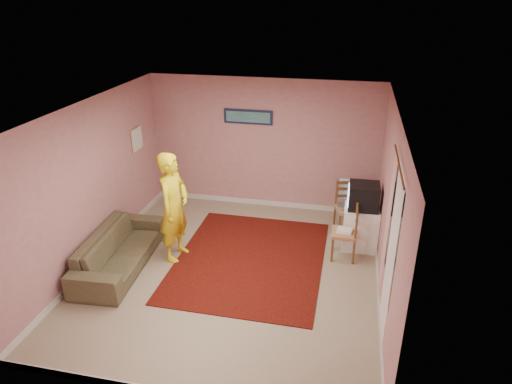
% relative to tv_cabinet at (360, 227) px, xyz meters
% --- Properties ---
extents(ground, '(5.00, 5.00, 0.00)m').
position_rel_tv_cabinet_xyz_m(ground, '(-1.95, -1.21, -0.37)').
color(ground, gray).
rests_on(ground, ground).
extents(wall_back, '(4.50, 0.02, 2.60)m').
position_rel_tv_cabinet_xyz_m(wall_back, '(-1.95, 1.29, 0.93)').
color(wall_back, tan).
rests_on(wall_back, ground).
extents(wall_front, '(4.50, 0.02, 2.60)m').
position_rel_tv_cabinet_xyz_m(wall_front, '(-1.95, -3.71, 0.93)').
color(wall_front, tan).
rests_on(wall_front, ground).
extents(wall_left, '(0.02, 5.00, 2.60)m').
position_rel_tv_cabinet_xyz_m(wall_left, '(-4.20, -1.21, 0.93)').
color(wall_left, tan).
rests_on(wall_left, ground).
extents(wall_right, '(0.02, 5.00, 2.60)m').
position_rel_tv_cabinet_xyz_m(wall_right, '(0.30, -1.21, 0.93)').
color(wall_right, tan).
rests_on(wall_right, ground).
extents(ceiling, '(4.50, 5.00, 0.02)m').
position_rel_tv_cabinet_xyz_m(ceiling, '(-1.95, -1.21, 2.23)').
color(ceiling, white).
rests_on(ceiling, wall_back).
extents(baseboard_back, '(4.50, 0.02, 0.10)m').
position_rel_tv_cabinet_xyz_m(baseboard_back, '(-1.95, 1.28, -0.32)').
color(baseboard_back, silver).
rests_on(baseboard_back, ground).
extents(baseboard_left, '(0.02, 5.00, 0.10)m').
position_rel_tv_cabinet_xyz_m(baseboard_left, '(-4.19, -1.21, -0.32)').
color(baseboard_left, silver).
rests_on(baseboard_left, ground).
extents(baseboard_right, '(0.02, 5.00, 0.10)m').
position_rel_tv_cabinet_xyz_m(baseboard_right, '(0.29, -1.21, -0.32)').
color(baseboard_right, silver).
rests_on(baseboard_right, ground).
extents(window, '(0.01, 1.10, 1.50)m').
position_rel_tv_cabinet_xyz_m(window, '(0.29, -2.11, 1.08)').
color(window, black).
rests_on(window, wall_right).
extents(curtain_sheer, '(0.01, 0.75, 2.10)m').
position_rel_tv_cabinet_xyz_m(curtain_sheer, '(0.28, -2.26, 0.88)').
color(curtain_sheer, white).
rests_on(curtain_sheer, wall_right).
extents(curtain_floral, '(0.01, 0.35, 2.10)m').
position_rel_tv_cabinet_xyz_m(curtain_floral, '(0.26, -1.56, 0.88)').
color(curtain_floral, beige).
rests_on(curtain_floral, wall_right).
extents(curtain_rod, '(0.02, 1.40, 0.02)m').
position_rel_tv_cabinet_xyz_m(curtain_rod, '(0.25, -2.11, 1.95)').
color(curtain_rod, brown).
rests_on(curtain_rod, wall_right).
extents(picture_back, '(0.95, 0.04, 0.28)m').
position_rel_tv_cabinet_xyz_m(picture_back, '(-2.25, 1.26, 1.48)').
color(picture_back, '#15193A').
rests_on(picture_back, wall_back).
extents(picture_left, '(0.04, 0.38, 0.42)m').
position_rel_tv_cabinet_xyz_m(picture_left, '(-4.17, 0.39, 1.18)').
color(picture_left, beige).
rests_on(picture_left, wall_left).
extents(area_rug, '(2.38, 2.97, 0.02)m').
position_rel_tv_cabinet_xyz_m(area_rug, '(-1.75, -0.82, -0.36)').
color(area_rug, black).
rests_on(area_rug, ground).
extents(tv_cabinet, '(0.58, 0.53, 0.74)m').
position_rel_tv_cabinet_xyz_m(tv_cabinet, '(0.00, 0.00, 0.00)').
color(tv_cabinet, white).
rests_on(tv_cabinet, ground).
extents(crt_tv, '(0.51, 0.46, 0.43)m').
position_rel_tv_cabinet_xyz_m(crt_tv, '(-0.01, -0.00, 0.59)').
color(crt_tv, black).
rests_on(crt_tv, tv_cabinet).
extents(chair_a, '(0.53, 0.52, 0.51)m').
position_rel_tv_cabinet_xyz_m(chair_a, '(-0.24, 0.50, 0.20)').
color(chair_a, tan).
rests_on(chair_a, ground).
extents(dvd_player, '(0.41, 0.33, 0.06)m').
position_rel_tv_cabinet_xyz_m(dvd_player, '(-0.24, 0.50, 0.14)').
color(dvd_player, '#ADAEB2').
rests_on(dvd_player, chair_a).
extents(blue_throw, '(0.37, 0.05, 0.39)m').
position_rel_tv_cabinet_xyz_m(blue_throw, '(-0.24, 0.69, 0.39)').
color(blue_throw, '#97D1F7').
rests_on(blue_throw, chair_a).
extents(chair_b, '(0.41, 0.43, 0.51)m').
position_rel_tv_cabinet_xyz_m(chair_b, '(-0.26, -0.41, 0.20)').
color(chair_b, tan).
rests_on(chair_b, ground).
extents(game_console, '(0.26, 0.20, 0.05)m').
position_rel_tv_cabinet_xyz_m(game_console, '(-0.26, -0.41, 0.13)').
color(game_console, white).
rests_on(game_console, chair_b).
extents(sofa, '(0.94, 2.11, 0.60)m').
position_rel_tv_cabinet_xyz_m(sofa, '(-3.75, -1.43, -0.07)').
color(sofa, brown).
rests_on(sofa, ground).
extents(person, '(0.52, 0.72, 1.83)m').
position_rel_tv_cabinet_xyz_m(person, '(-2.96, -0.96, 0.54)').
color(person, yellow).
rests_on(person, ground).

